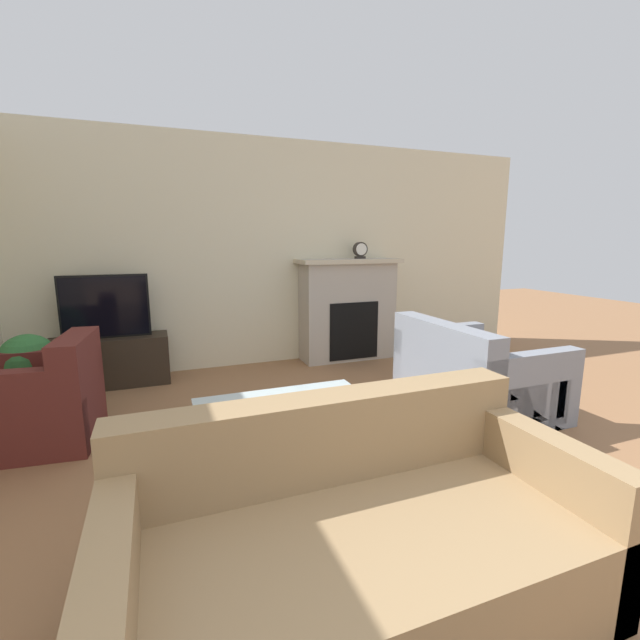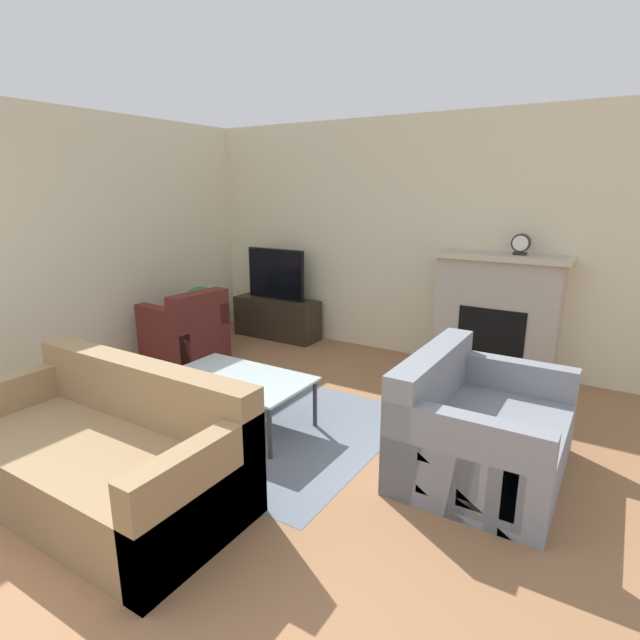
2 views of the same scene
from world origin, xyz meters
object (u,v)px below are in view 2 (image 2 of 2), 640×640
Objects in this scene: tv at (276,274)px; mantel_clock at (521,244)px; potted_plant at (202,310)px; armchair_by_window at (186,334)px; couch_sectional at (105,456)px; couch_loveseat at (478,432)px; coffee_table at (239,380)px.

mantel_clock reaches higher than tv.
armchair_by_window is at bearing -68.31° from potted_plant.
mantel_clock is (1.73, 3.52, 1.11)m from couch_sectional.
couch_sectional is 1.50× the size of couch_loveseat.
armchair_by_window is (-3.47, 0.60, 0.02)m from couch_loveseat.
tv is at bearing 58.35° from potted_plant.
tv reaches higher than coffee_table.
couch_loveseat and armchair_by_window have the same top height.
couch_loveseat is 3.79m from potted_plant.
potted_plant is (-1.72, 2.60, 0.18)m from couch_sectional.
tv is 0.66× the size of couch_loveseat.
tv is 1.43m from armchair_by_window.
mantel_clock reaches higher than coffee_table.
tv is 0.44× the size of couch_sectional.
couch_sectional is 3.13m from potted_plant.
couch_loveseat is at bearing -15.91° from potted_plant.
couch_loveseat is at bearing 85.55° from armchair_by_window.
mantel_clock reaches higher than couch_loveseat.
mantel_clock is at bearing 5.49° from couch_loveseat.
couch_loveseat is at bearing 10.34° from coffee_table.
couch_loveseat reaches higher than potted_plant.
mantel_clock is (-0.19, 1.95, 1.11)m from couch_loveseat.
armchair_by_window is (-1.55, 2.17, 0.02)m from couch_sectional.
potted_plant is at bearing 142.24° from coffee_table.
armchair_by_window is at bearing 80.15° from couch_loveseat.
tv reaches higher than armchair_by_window.
tv is at bearing 170.32° from armchair_by_window.
coffee_table is at bearing 65.01° from armchair_by_window.
mantel_clock reaches higher than potted_plant.
coffee_table is at bearing 100.34° from couch_loveseat.
couch_loveseat is 1.53× the size of armchair_by_window.
armchair_by_window is at bearing 125.57° from couch_sectional.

